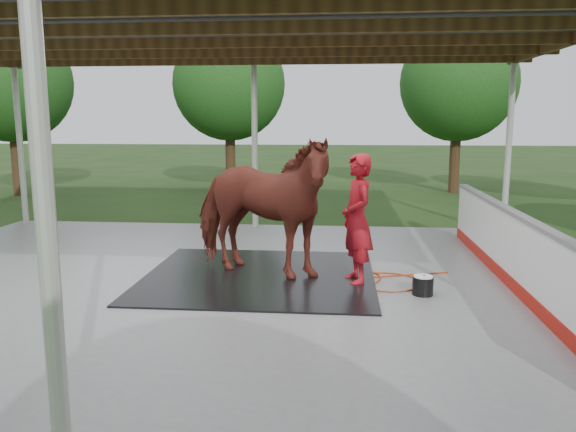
# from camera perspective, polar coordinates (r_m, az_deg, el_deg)

# --- Properties ---
(ground) EXTENTS (100.00, 100.00, 0.00)m
(ground) POSITION_cam_1_polar(r_m,az_deg,el_deg) (8.84, -7.85, -7.17)
(ground) COLOR #1E3814
(concrete_slab) EXTENTS (12.00, 10.00, 0.05)m
(concrete_slab) POSITION_cam_1_polar(r_m,az_deg,el_deg) (8.83, -7.85, -7.01)
(concrete_slab) COLOR slate
(concrete_slab) RESTS_ON ground
(pavilion_structure) EXTENTS (12.60, 10.60, 4.05)m
(pavilion_structure) POSITION_cam_1_polar(r_m,az_deg,el_deg) (8.57, -8.50, 19.11)
(pavilion_structure) COLOR beige
(pavilion_structure) RESTS_ON ground
(dasher_board) EXTENTS (0.16, 8.00, 1.15)m
(dasher_board) POSITION_cam_1_polar(r_m,az_deg,el_deg) (8.86, 22.49, -3.81)
(dasher_board) COLOR #A8170E
(dasher_board) RESTS_ON concrete_slab
(tree_belt) EXTENTS (28.00, 28.00, 5.80)m
(tree_belt) POSITION_cam_1_polar(r_m,az_deg,el_deg) (9.36, -5.24, 17.27)
(tree_belt) COLOR #382314
(tree_belt) RESTS_ON ground
(rubber_mat) EXTENTS (3.67, 3.44, 0.03)m
(rubber_mat) POSITION_cam_1_polar(r_m,az_deg,el_deg) (9.15, -2.91, -6.07)
(rubber_mat) COLOR black
(rubber_mat) RESTS_ON concrete_slab
(horse) EXTENTS (2.90, 2.09, 2.23)m
(horse) POSITION_cam_1_polar(r_m,az_deg,el_deg) (8.91, -2.97, 0.94)
(horse) COLOR maroon
(horse) RESTS_ON rubber_mat
(handler) EXTENTS (0.67, 0.84, 2.00)m
(handler) POSITION_cam_1_polar(r_m,az_deg,el_deg) (8.67, 7.03, -0.31)
(handler) COLOR #AB121D
(handler) RESTS_ON concrete_slab
(wash_bucket) EXTENTS (0.30, 0.30, 0.28)m
(wash_bucket) POSITION_cam_1_polar(r_m,az_deg,el_deg) (8.41, 13.54, -6.84)
(wash_bucket) COLOR black
(wash_bucket) RESTS_ON concrete_slab
(soap_bottle_a) EXTENTS (0.16, 0.16, 0.34)m
(soap_bottle_a) POSITION_cam_1_polar(r_m,az_deg,el_deg) (8.35, 13.62, -6.81)
(soap_bottle_a) COLOR silver
(soap_bottle_a) RESTS_ON concrete_slab
(soap_bottle_b) EXTENTS (0.11, 0.11, 0.19)m
(soap_bottle_b) POSITION_cam_1_polar(r_m,az_deg,el_deg) (8.72, 12.80, -6.55)
(soap_bottle_b) COLOR #338CD8
(soap_bottle_b) RESTS_ON concrete_slab
(hose_coil) EXTENTS (2.67, 1.40, 0.02)m
(hose_coil) POSITION_cam_1_polar(r_m,az_deg,el_deg) (9.09, 5.81, -6.23)
(hose_coil) COLOR #A1360B
(hose_coil) RESTS_ON concrete_slab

